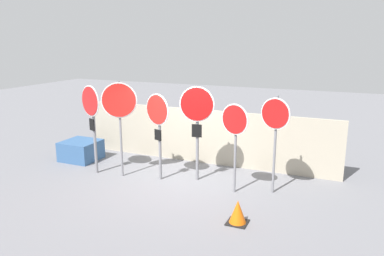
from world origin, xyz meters
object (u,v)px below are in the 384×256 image
object	(u,v)px
stop_sign_0	(92,111)
stop_sign_5	(275,122)
stop_sign_1	(119,106)
storage_crate	(81,150)
stop_sign_2	(158,120)
stop_sign_4	(235,127)
stop_sign_3	(197,114)
traffic_cone_0	(238,212)

from	to	relation	value
stop_sign_0	stop_sign_5	bearing A→B (deg)	28.49
stop_sign_1	storage_crate	bearing A→B (deg)	132.30
stop_sign_2	storage_crate	world-z (taller)	stop_sign_2
stop_sign_0	stop_sign_4	distance (m)	3.96
stop_sign_3	traffic_cone_0	xyz separation A→B (m)	(1.67, -1.86, -1.54)
stop_sign_2	storage_crate	xyz separation A→B (m)	(-3.02, 0.55, -1.34)
stop_sign_0	stop_sign_3	bearing A→B (deg)	34.14
stop_sign_3	stop_sign_4	xyz separation A→B (m)	(1.13, -0.40, -0.14)
stop_sign_0	stop_sign_1	distance (m)	0.88
stop_sign_0	stop_sign_2	xyz separation A→B (m)	(1.88, 0.26, -0.12)
stop_sign_1	stop_sign_3	size ratio (longest dim) A/B	1.04
stop_sign_3	stop_sign_5	xyz separation A→B (m)	(2.00, -0.06, -0.02)
stop_sign_4	traffic_cone_0	distance (m)	2.10
stop_sign_4	stop_sign_5	bearing A→B (deg)	39.92
stop_sign_2	storage_crate	distance (m)	3.35
stop_sign_4	stop_sign_5	distance (m)	0.94
stop_sign_0	stop_sign_4	bearing A→B (deg)	24.97
stop_sign_0	storage_crate	xyz separation A→B (m)	(-1.14, 0.81, -1.45)
stop_sign_3	traffic_cone_0	size ratio (longest dim) A/B	5.10
stop_sign_0	stop_sign_1	xyz separation A→B (m)	(0.85, 0.07, 0.20)
stop_sign_2	stop_sign_3	bearing A→B (deg)	40.45
storage_crate	stop_sign_1	bearing A→B (deg)	-20.33
stop_sign_5	stop_sign_3	bearing A→B (deg)	-164.96
stop_sign_5	stop_sign_4	bearing A→B (deg)	-141.74
stop_sign_0	stop_sign_4	size ratio (longest dim) A/B	1.12
stop_sign_1	stop_sign_2	bearing A→B (deg)	-17.05
stop_sign_0	stop_sign_5	world-z (taller)	stop_sign_0
stop_sign_1	storage_crate	size ratio (longest dim) A/B	2.45
stop_sign_3	storage_crate	distance (m)	4.24
stop_sign_1	stop_sign_5	distance (m)	4.01
traffic_cone_0	stop_sign_5	bearing A→B (deg)	79.80
storage_crate	stop_sign_4	bearing A→B (deg)	-6.71
stop_sign_1	storage_crate	xyz separation A→B (m)	(-1.99, 0.74, -1.65)
stop_sign_2	stop_sign_1	bearing A→B (deg)	-149.72
stop_sign_0	stop_sign_5	distance (m)	4.85
stop_sign_0	traffic_cone_0	bearing A→B (deg)	6.36
stop_sign_3	traffic_cone_0	world-z (taller)	stop_sign_3
stop_sign_5	traffic_cone_0	bearing A→B (deg)	-83.52
stop_sign_2	traffic_cone_0	world-z (taller)	stop_sign_2
stop_sign_3	stop_sign_1	bearing A→B (deg)	-173.47
stop_sign_4	traffic_cone_0	size ratio (longest dim) A/B	4.48
storage_crate	stop_sign_3	bearing A→B (deg)	-2.86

